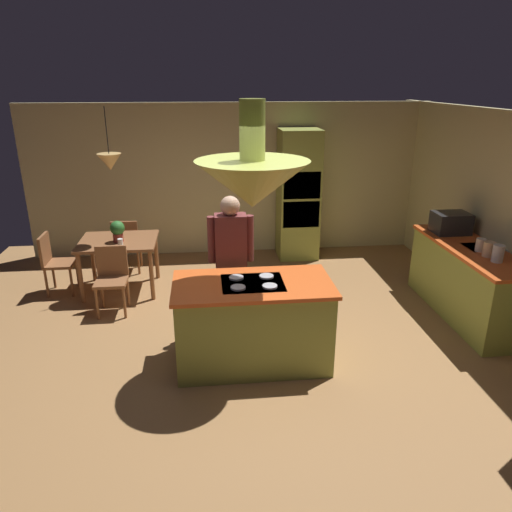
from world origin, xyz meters
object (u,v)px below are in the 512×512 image
oven_tower (298,195)px  chair_facing_island (112,275)px  canister_flour (498,253)px  potted_plant_on_table (117,230)px  person_at_island (231,256)px  cup_on_table (120,242)px  dining_table (119,247)px  canister_sugar (489,249)px  microwave_on_counter (451,223)px  canister_tea (480,245)px  kitchen_island (253,323)px  chair_at_corner (54,260)px  chair_by_back_wall (127,242)px

oven_tower → chair_facing_island: bearing=-147.1°
canister_flour → oven_tower: bearing=120.5°
oven_tower → chair_facing_island: oven_tower is taller
potted_plant_on_table → canister_flour: 4.84m
person_at_island → cup_on_table: (-1.45, 1.17, -0.16)m
dining_table → person_at_island: person_at_island is taller
potted_plant_on_table → canister_sugar: 4.78m
microwave_on_counter → dining_table: bearing=171.3°
chair_facing_island → cup_on_table: 0.54m
cup_on_table → canister_tea: (4.47, -1.22, 0.21)m
kitchen_island → potted_plant_on_table: 2.68m
canister_flour → canister_sugar: canister_flour is taller
dining_table → potted_plant_on_table: size_ratio=3.56×
kitchen_island → canister_flour: (2.84, 0.29, 0.56)m
chair_at_corner → cup_on_table: size_ratio=9.67×
dining_table → chair_facing_island: size_ratio=1.23×
chair_facing_island → potted_plant_on_table: bearing=88.1°
potted_plant_on_table → canister_sugar: canister_sugar is taller
canister_sugar → dining_table: bearing=160.3°
dining_table → chair_facing_island: chair_facing_island is taller
kitchen_island → chair_facing_island: bearing=139.9°
person_at_island → potted_plant_on_table: person_at_island is taller
oven_tower → microwave_on_counter: oven_tower is taller
canister_flour → canister_sugar: (0.00, 0.18, -0.01)m
chair_facing_island → microwave_on_counter: bearing=-0.3°
chair_at_corner → cup_on_table: chair_at_corner is taller
dining_table → potted_plant_on_table: potted_plant_on_table is taller
chair_by_back_wall → canister_tea: size_ratio=5.44×
person_at_island → canister_sugar: 3.03m
oven_tower → chair_facing_island: 3.38m
canister_tea → dining_table: bearing=162.3°
canister_sugar → microwave_on_counter: 0.93m
kitchen_island → canister_sugar: 2.93m
person_at_island → canister_flour: size_ratio=8.33×
cup_on_table → canister_sugar: 4.69m
kitchen_island → potted_plant_on_table: bearing=129.6°
chair_at_corner → canister_sugar: canister_sugar is taller
oven_tower → canister_sugar: oven_tower is taller
kitchen_island → canister_sugar: (2.84, 0.47, 0.55)m
chair_facing_island → potted_plant_on_table: (0.02, 0.60, 0.42)m
dining_table → cup_on_table: (0.07, -0.22, 0.15)m
dining_table → microwave_on_counter: bearing=-8.7°
dining_table → microwave_on_counter: 4.61m
potted_plant_on_table → canister_sugar: size_ratio=1.69×
dining_table → kitchen_island: bearing=-51.0°
chair_at_corner → canister_tea: canister_tea is taller
chair_by_back_wall → dining_table: bearing=90.0°
oven_tower → chair_at_corner: oven_tower is taller
chair_by_back_wall → chair_at_corner: (-0.91, -0.67, 0.00)m
oven_tower → chair_at_corner: 3.93m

